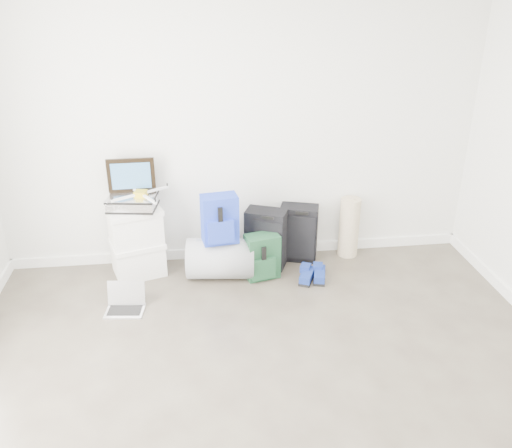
{
  "coord_description": "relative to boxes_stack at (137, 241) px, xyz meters",
  "views": [
    {
      "loc": [
        -0.46,
        -2.36,
        2.62
      ],
      "look_at": [
        0.07,
        1.9,
        0.62
      ],
      "focal_mm": 38.0,
      "sensor_mm": 36.0,
      "label": 1
    }
  ],
  "objects": [
    {
      "name": "ground",
      "position": [
        1.01,
        -2.26,
        -0.34
      ],
      "size": [
        5.0,
        5.0,
        0.0
      ],
      "primitive_type": "plane",
      "color": "#3E362D",
      "rests_on": "ground"
    },
    {
      "name": "room_envelope",
      "position": [
        1.01,
        -2.24,
        1.38
      ],
      "size": [
        4.52,
        5.02,
        2.71
      ],
      "color": "silver",
      "rests_on": "ground"
    },
    {
      "name": "boxes_stack",
      "position": [
        0.0,
        0.0,
        0.0
      ],
      "size": [
        0.56,
        0.5,
        0.67
      ],
      "rotation": [
        0.0,
        0.0,
        0.3
      ],
      "color": "silver",
      "rests_on": "ground"
    },
    {
      "name": "briefcase",
      "position": [
        -0.0,
        0.0,
        0.39
      ],
      "size": [
        0.46,
        0.37,
        0.12
      ],
      "primitive_type": "cube",
      "rotation": [
        0.0,
        0.0,
        -0.16
      ],
      "color": "#B2B2B7",
      "rests_on": "boxes_stack"
    },
    {
      "name": "painting",
      "position": [
        -0.0,
        0.1,
        0.61
      ],
      "size": [
        0.42,
        0.04,
        0.32
      ],
      "rotation": [
        0.0,
        0.0,
        0.02
      ],
      "color": "black",
      "rests_on": "briefcase"
    },
    {
      "name": "drone",
      "position": [
        0.08,
        -0.02,
        0.48
      ],
      "size": [
        0.5,
        0.5,
        0.05
      ],
      "rotation": [
        0.0,
        0.0,
        -0.24
      ],
      "color": "gold",
      "rests_on": "briefcase"
    },
    {
      "name": "duffel_bag",
      "position": [
        0.77,
        -0.17,
        -0.15
      ],
      "size": [
        0.66,
        0.46,
        0.38
      ],
      "primitive_type": "cylinder",
      "rotation": [
        0.0,
        1.57,
        -0.13
      ],
      "color": "gray",
      "rests_on": "ground"
    },
    {
      "name": "blue_backpack",
      "position": [
        0.77,
        -0.2,
        0.26
      ],
      "size": [
        0.34,
        0.27,
        0.45
      ],
      "rotation": [
        0.0,
        0.0,
        0.14
      ],
      "color": "#1932A3",
      "rests_on": "duffel_bag"
    },
    {
      "name": "large_suitcase",
      "position": [
        1.22,
        -0.01,
        -0.05
      ],
      "size": [
        0.43,
        0.36,
        0.58
      ],
      "rotation": [
        0.0,
        0.0,
        -0.39
      ],
      "color": "black",
      "rests_on": "ground"
    },
    {
      "name": "green_backpack",
      "position": [
        1.15,
        -0.23,
        -0.13
      ],
      "size": [
        0.34,
        0.28,
        0.43
      ],
      "rotation": [
        0.0,
        0.0,
        0.24
      ],
      "color": "#12321E",
      "rests_on": "ground"
    },
    {
      "name": "carry_on",
      "position": [
        1.56,
        0.09,
        -0.05
      ],
      "size": [
        0.41,
        0.33,
        0.57
      ],
      "rotation": [
        0.0,
        0.0,
        -0.3
      ],
      "color": "black",
      "rests_on": "ground"
    },
    {
      "name": "shoes",
      "position": [
        1.62,
        -0.34,
        -0.29
      ],
      "size": [
        0.31,
        0.29,
        0.09
      ],
      "rotation": [
        0.0,
        0.0,
        -0.36
      ],
      "color": "black",
      "rests_on": "ground"
    },
    {
      "name": "rolled_rug",
      "position": [
        2.08,
        0.11,
        -0.03
      ],
      "size": [
        0.2,
        0.2,
        0.61
      ],
      "primitive_type": "cylinder",
      "color": "tan",
      "rests_on": "ground"
    },
    {
      "name": "laptop",
      "position": [
        -0.08,
        -0.62,
        -0.28
      ],
      "size": [
        0.34,
        0.27,
        0.23
      ],
      "rotation": [
        0.0,
        0.0,
        -0.12
      ],
      "color": "silver",
      "rests_on": "ground"
    }
  ]
}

